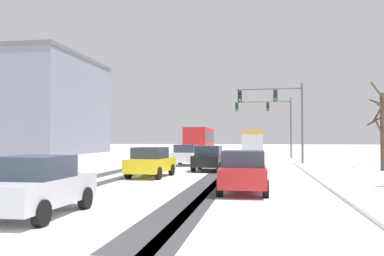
{
  "coord_description": "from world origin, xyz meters",
  "views": [
    {
      "loc": [
        4.46,
        -8.49,
        2.07
      ],
      "look_at": [
        0.0,
        19.38,
        2.8
      ],
      "focal_mm": 39.26,
      "sensor_mm": 36.0,
      "label": 1
    }
  ],
  "objects_px": {
    "car_red_fourth": "(243,171)",
    "bus_oncoming": "(200,139)",
    "bare_tree_sidewalk_mid": "(383,126)",
    "car_yellow_cab_third": "(151,162)",
    "traffic_signal_far_right": "(271,115)",
    "car_black_second": "(209,158)",
    "traffic_signal_near_right": "(279,107)",
    "box_truck_delivery": "(253,143)",
    "car_silver_fifth": "(37,186)",
    "office_building_far_left_block": "(11,106)",
    "car_white_lead": "(186,155)"
  },
  "relations": [
    {
      "from": "car_red_fourth",
      "to": "bus_oncoming",
      "type": "xyz_separation_m",
      "value": [
        -6.62,
        34.9,
        1.18
      ]
    },
    {
      "from": "car_red_fourth",
      "to": "bus_oncoming",
      "type": "distance_m",
      "value": 35.54
    },
    {
      "from": "bare_tree_sidewalk_mid",
      "to": "car_yellow_cab_third",
      "type": "bearing_deg",
      "value": -153.57
    },
    {
      "from": "traffic_signal_far_right",
      "to": "car_black_second",
      "type": "distance_m",
      "value": 20.06
    },
    {
      "from": "traffic_signal_near_right",
      "to": "box_truck_delivery",
      "type": "xyz_separation_m",
      "value": [
        -2.28,
        11.68,
        -2.98
      ]
    },
    {
      "from": "car_silver_fifth",
      "to": "office_building_far_left_block",
      "type": "relative_size",
      "value": 0.18
    },
    {
      "from": "office_building_far_left_block",
      "to": "car_white_lead",
      "type": "bearing_deg",
      "value": -37.48
    },
    {
      "from": "box_truck_delivery",
      "to": "traffic_signal_near_right",
      "type": "bearing_deg",
      "value": -78.97
    },
    {
      "from": "bus_oncoming",
      "to": "bare_tree_sidewalk_mid",
      "type": "distance_m",
      "value": 26.98
    },
    {
      "from": "car_red_fourth",
      "to": "bare_tree_sidewalk_mid",
      "type": "bearing_deg",
      "value": 55.85
    },
    {
      "from": "car_red_fourth",
      "to": "bare_tree_sidewalk_mid",
      "type": "height_order",
      "value": "bare_tree_sidewalk_mid"
    },
    {
      "from": "traffic_signal_near_right",
      "to": "traffic_signal_far_right",
      "type": "distance_m",
      "value": 11.92
    },
    {
      "from": "car_white_lead",
      "to": "traffic_signal_near_right",
      "type": "bearing_deg",
      "value": 16.38
    },
    {
      "from": "car_yellow_cab_third",
      "to": "box_truck_delivery",
      "type": "bearing_deg",
      "value": 77.97
    },
    {
      "from": "car_white_lead",
      "to": "car_black_second",
      "type": "xyz_separation_m",
      "value": [
        2.37,
        -5.15,
        0.0
      ]
    },
    {
      "from": "traffic_signal_near_right",
      "to": "bare_tree_sidewalk_mid",
      "type": "bearing_deg",
      "value": -40.55
    },
    {
      "from": "box_truck_delivery",
      "to": "car_black_second",
      "type": "bearing_deg",
      "value": -97.62
    },
    {
      "from": "car_black_second",
      "to": "office_building_far_left_block",
      "type": "distance_m",
      "value": 42.08
    },
    {
      "from": "car_yellow_cab_third",
      "to": "car_silver_fifth",
      "type": "distance_m",
      "value": 11.56
    },
    {
      "from": "bare_tree_sidewalk_mid",
      "to": "car_black_second",
      "type": "bearing_deg",
      "value": -170.67
    },
    {
      "from": "office_building_far_left_block",
      "to": "bare_tree_sidewalk_mid",
      "type": "bearing_deg",
      "value": -31.01
    },
    {
      "from": "car_black_second",
      "to": "car_yellow_cab_third",
      "type": "relative_size",
      "value": 0.99
    },
    {
      "from": "box_truck_delivery",
      "to": "office_building_far_left_block",
      "type": "bearing_deg",
      "value": 165.99
    },
    {
      "from": "bus_oncoming",
      "to": "box_truck_delivery",
      "type": "relative_size",
      "value": 1.49
    },
    {
      "from": "car_black_second",
      "to": "car_red_fourth",
      "type": "relative_size",
      "value": 1.0
    },
    {
      "from": "traffic_signal_near_right",
      "to": "car_white_lead",
      "type": "relative_size",
      "value": 1.56
    },
    {
      "from": "bus_oncoming",
      "to": "car_yellow_cab_third",
      "type": "bearing_deg",
      "value": -87.16
    },
    {
      "from": "traffic_signal_near_right",
      "to": "bus_oncoming",
      "type": "distance_m",
      "value": 19.22
    },
    {
      "from": "car_silver_fifth",
      "to": "car_red_fourth",
      "type": "bearing_deg",
      "value": 47.64
    },
    {
      "from": "traffic_signal_far_right",
      "to": "bus_oncoming",
      "type": "distance_m",
      "value": 10.18
    },
    {
      "from": "car_white_lead",
      "to": "car_red_fourth",
      "type": "height_order",
      "value": "same"
    },
    {
      "from": "car_yellow_cab_third",
      "to": "car_silver_fifth",
      "type": "relative_size",
      "value": 1.02
    },
    {
      "from": "car_red_fourth",
      "to": "bus_oncoming",
      "type": "relative_size",
      "value": 0.37
    },
    {
      "from": "bus_oncoming",
      "to": "office_building_far_left_block",
      "type": "relative_size",
      "value": 0.49
    },
    {
      "from": "car_white_lead",
      "to": "car_red_fourth",
      "type": "distance_m",
      "value": 16.67
    },
    {
      "from": "car_white_lead",
      "to": "car_yellow_cab_third",
      "type": "xyz_separation_m",
      "value": [
        -0.19,
        -10.14,
        0.0
      ]
    },
    {
      "from": "car_black_second",
      "to": "car_red_fourth",
      "type": "xyz_separation_m",
      "value": [
        2.61,
        -10.76,
        0.0
      ]
    },
    {
      "from": "car_silver_fifth",
      "to": "bus_oncoming",
      "type": "relative_size",
      "value": 0.37
    },
    {
      "from": "car_silver_fifth",
      "to": "office_building_far_left_block",
      "type": "bearing_deg",
      "value": 123.16
    },
    {
      "from": "bare_tree_sidewalk_mid",
      "to": "office_building_far_left_block",
      "type": "bearing_deg",
      "value": 148.99
    },
    {
      "from": "car_white_lead",
      "to": "car_black_second",
      "type": "distance_m",
      "value": 5.67
    },
    {
      "from": "car_yellow_cab_third",
      "to": "bus_oncoming",
      "type": "height_order",
      "value": "bus_oncoming"
    },
    {
      "from": "car_black_second",
      "to": "car_silver_fifth",
      "type": "relative_size",
      "value": 1.01
    },
    {
      "from": "car_red_fourth",
      "to": "bus_oncoming",
      "type": "bearing_deg",
      "value": 100.74
    },
    {
      "from": "car_red_fourth",
      "to": "box_truck_delivery",
      "type": "bearing_deg",
      "value": 90.15
    },
    {
      "from": "car_white_lead",
      "to": "car_silver_fifth",
      "type": "bearing_deg",
      "value": -90.78
    },
    {
      "from": "car_black_second",
      "to": "car_silver_fifth",
      "type": "xyz_separation_m",
      "value": [
        -2.67,
        -16.55,
        0.0
      ]
    },
    {
      "from": "car_silver_fifth",
      "to": "traffic_signal_far_right",
      "type": "bearing_deg",
      "value": 78.69
    },
    {
      "from": "car_red_fourth",
      "to": "bus_oncoming",
      "type": "height_order",
      "value": "bus_oncoming"
    },
    {
      "from": "traffic_signal_near_right",
      "to": "office_building_far_left_block",
      "type": "relative_size",
      "value": 0.29
    }
  ]
}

